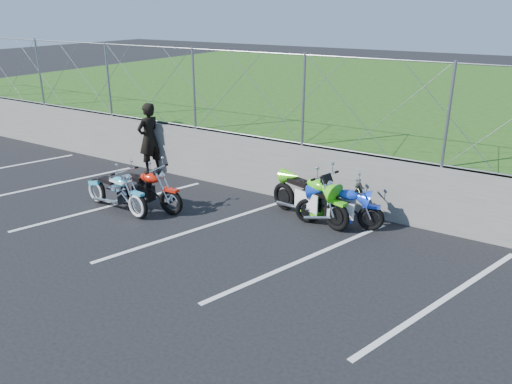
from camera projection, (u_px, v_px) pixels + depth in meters
The scene contains 10 objects.
ground at pixel (165, 248), 9.24m from camera, with size 90.00×90.00×0.00m, color black.
retaining_wall at pixel (263, 166), 11.79m from camera, with size 30.00×0.22×1.30m, color #63635F.
grass_field at pixel (395, 102), 19.72m from camera, with size 30.00×20.00×1.30m, color #224C14.
chain_link_fence at pixel (264, 96), 11.21m from camera, with size 28.00×0.03×2.00m.
parking_lines at pixel (249, 243), 9.43m from camera, with size 18.29×4.31×0.01m.
cruiser_turquoise at pixel (117, 194), 10.78m from camera, with size 2.01×0.63×1.00m.
naked_orange at pixel (145, 191), 10.85m from camera, with size 2.01×0.68×1.00m.
sportbike_green at pixel (310, 199), 10.29m from camera, with size 2.03×0.81×1.08m.
sportbike_blue at pixel (341, 208), 9.99m from camera, with size 1.76×0.67×0.93m.
person_standing at pixel (149, 138), 13.11m from camera, with size 0.68×0.45×1.87m, color black.
Camera 1 is at (5.83, -6.12, 4.21)m, focal length 35.00 mm.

